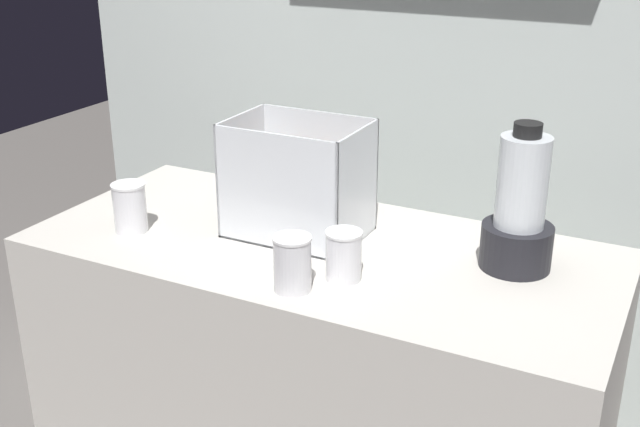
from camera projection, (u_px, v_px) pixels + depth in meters
counter at (320, 402)px, 2.04m from camera, size 1.40×0.64×0.90m
back_wall_unit at (435, 42)px, 2.37m from camera, size 2.60×0.24×2.50m
carrot_display_bin at (298, 200)px, 1.91m from camera, size 0.32×0.23×0.28m
blender_pitcher at (519, 214)px, 1.72m from camera, size 0.16×0.16×0.33m
juice_cup_mango_far_left at (130, 211)px, 1.93m from camera, size 0.08×0.08×0.12m
juice_cup_pomegranate_left at (292, 267)px, 1.64m from camera, size 0.08×0.08×0.12m
juice_cup_carrot_middle at (344, 258)px, 1.69m from camera, size 0.08×0.08×0.11m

